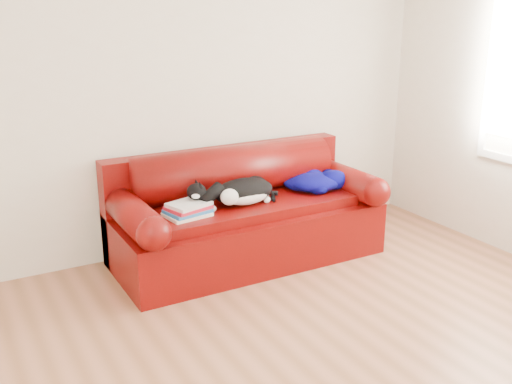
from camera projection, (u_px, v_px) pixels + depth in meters
ground at (325, 359)px, 3.48m from camera, size 4.50×4.50×0.00m
room_shell at (354, 67)px, 3.05m from camera, size 4.52×4.02×2.61m
sofa_base at (247, 231)px, 4.79m from camera, size 2.10×0.90×0.50m
sofa_back at (233, 187)px, 4.90m from camera, size 2.10×1.01×0.88m
book_stack at (188, 209)px, 4.34m from camera, size 0.34×0.29×0.10m
cat at (244, 192)px, 4.58m from camera, size 0.71×0.41×0.25m
blanket at (316, 181)px, 4.97m from camera, size 0.52×0.42×0.16m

